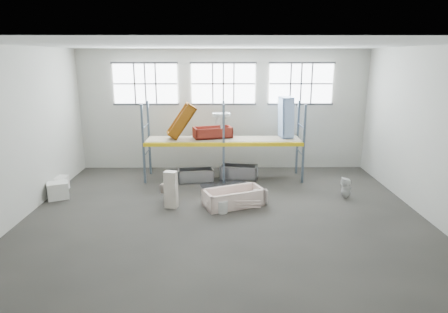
{
  "coord_description": "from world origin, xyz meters",
  "views": [
    {
      "loc": [
        -0.11,
        -11.15,
        4.69
      ],
      "look_at": [
        0.0,
        1.5,
        1.4
      ],
      "focal_mm": 30.96,
      "sensor_mm": 36.0,
      "label": 1
    }
  ],
  "objects_px": {
    "toilet_beige": "(169,191)",
    "steel_tub_left": "(196,175)",
    "bathtub_beige": "(233,197)",
    "blue_tub_upright": "(286,117)",
    "cistern_tall": "(171,190)",
    "rust_tub_flat": "(213,132)",
    "steel_tub_right": "(239,172)",
    "toilet_white": "(346,188)",
    "carton_near": "(58,190)",
    "bucket": "(222,207)"
  },
  "relations": [
    {
      "from": "bathtub_beige",
      "to": "steel_tub_left",
      "type": "xyz_separation_m",
      "value": [
        -1.37,
        2.5,
        -0.03
      ]
    },
    {
      "from": "toilet_white",
      "to": "steel_tub_right",
      "type": "relative_size",
      "value": 0.49
    },
    {
      "from": "bathtub_beige",
      "to": "blue_tub_upright",
      "type": "bearing_deg",
      "value": 33.81
    },
    {
      "from": "toilet_white",
      "to": "steel_tub_left",
      "type": "height_order",
      "value": "toilet_white"
    },
    {
      "from": "steel_tub_left",
      "to": "cistern_tall",
      "type": "bearing_deg",
      "value": -103.04
    },
    {
      "from": "steel_tub_right",
      "to": "blue_tub_upright",
      "type": "bearing_deg",
      "value": 8.34
    },
    {
      "from": "toilet_white",
      "to": "rust_tub_flat",
      "type": "xyz_separation_m",
      "value": [
        -4.59,
        2.36,
        1.47
      ]
    },
    {
      "from": "toilet_beige",
      "to": "cistern_tall",
      "type": "height_order",
      "value": "cistern_tall"
    },
    {
      "from": "blue_tub_upright",
      "to": "carton_near",
      "type": "bearing_deg",
      "value": -163.1
    },
    {
      "from": "bathtub_beige",
      "to": "carton_near",
      "type": "relative_size",
      "value": 2.84
    },
    {
      "from": "toilet_white",
      "to": "bucket",
      "type": "relative_size",
      "value": 1.86
    },
    {
      "from": "steel_tub_right",
      "to": "rust_tub_flat",
      "type": "relative_size",
      "value": 0.98
    },
    {
      "from": "toilet_beige",
      "to": "carton_near",
      "type": "relative_size",
      "value": 1.08
    },
    {
      "from": "bathtub_beige",
      "to": "carton_near",
      "type": "bearing_deg",
      "value": 151.0
    },
    {
      "from": "bathtub_beige",
      "to": "blue_tub_upright",
      "type": "relative_size",
      "value": 1.2
    },
    {
      "from": "bathtub_beige",
      "to": "rust_tub_flat",
      "type": "distance_m",
      "value": 3.51
    },
    {
      "from": "cistern_tall",
      "to": "blue_tub_upright",
      "type": "bearing_deg",
      "value": 52.25
    },
    {
      "from": "bathtub_beige",
      "to": "steel_tub_right",
      "type": "bearing_deg",
      "value": 61.64
    },
    {
      "from": "carton_near",
      "to": "blue_tub_upright",
      "type": "bearing_deg",
      "value": 16.9
    },
    {
      "from": "rust_tub_flat",
      "to": "bucket",
      "type": "distance_m",
      "value": 4.02
    },
    {
      "from": "carton_near",
      "to": "toilet_beige",
      "type": "bearing_deg",
      "value": -5.14
    },
    {
      "from": "steel_tub_left",
      "to": "blue_tub_upright",
      "type": "height_order",
      "value": "blue_tub_upright"
    },
    {
      "from": "cistern_tall",
      "to": "steel_tub_right",
      "type": "height_order",
      "value": "cistern_tall"
    },
    {
      "from": "toilet_white",
      "to": "carton_near",
      "type": "bearing_deg",
      "value": -84.19
    },
    {
      "from": "bathtub_beige",
      "to": "carton_near",
      "type": "height_order",
      "value": "carton_near"
    },
    {
      "from": "bathtub_beige",
      "to": "blue_tub_upright",
      "type": "distance_m",
      "value": 4.36
    },
    {
      "from": "toilet_beige",
      "to": "cistern_tall",
      "type": "distance_m",
      "value": 0.58
    },
    {
      "from": "toilet_white",
      "to": "carton_near",
      "type": "relative_size",
      "value": 1.06
    },
    {
      "from": "blue_tub_upright",
      "to": "rust_tub_flat",
      "type": "bearing_deg",
      "value": -178.2
    },
    {
      "from": "toilet_white",
      "to": "blue_tub_upright",
      "type": "distance_m",
      "value": 3.63
    },
    {
      "from": "bathtub_beige",
      "to": "steel_tub_right",
      "type": "relative_size",
      "value": 1.31
    },
    {
      "from": "steel_tub_right",
      "to": "carton_near",
      "type": "xyz_separation_m",
      "value": [
        -6.26,
        -2.19,
        0.02
      ]
    },
    {
      "from": "rust_tub_flat",
      "to": "carton_near",
      "type": "bearing_deg",
      "value": -155.64
    },
    {
      "from": "toilet_beige",
      "to": "steel_tub_left",
      "type": "distance_m",
      "value": 2.26
    },
    {
      "from": "toilet_white",
      "to": "steel_tub_right",
      "type": "distance_m",
      "value": 4.18
    },
    {
      "from": "rust_tub_flat",
      "to": "steel_tub_right",
      "type": "bearing_deg",
      "value": -9.7
    },
    {
      "from": "toilet_white",
      "to": "steel_tub_left",
      "type": "bearing_deg",
      "value": -103.04
    },
    {
      "from": "cistern_tall",
      "to": "steel_tub_left",
      "type": "xyz_separation_m",
      "value": [
        0.61,
        2.65,
        -0.35
      ]
    },
    {
      "from": "bucket",
      "to": "carton_near",
      "type": "bearing_deg",
      "value": 166.99
    },
    {
      "from": "toilet_beige",
      "to": "bathtub_beige",
      "type": "bearing_deg",
      "value": -178.12
    },
    {
      "from": "toilet_white",
      "to": "steel_tub_right",
      "type": "xyz_separation_m",
      "value": [
        -3.56,
        2.19,
        -0.09
      ]
    },
    {
      "from": "toilet_white",
      "to": "blue_tub_upright",
      "type": "height_order",
      "value": "blue_tub_upright"
    },
    {
      "from": "cistern_tall",
      "to": "bucket",
      "type": "xyz_separation_m",
      "value": [
        1.63,
        -0.43,
        -0.41
      ]
    },
    {
      "from": "toilet_white",
      "to": "steel_tub_right",
      "type": "height_order",
      "value": "toilet_white"
    },
    {
      "from": "cistern_tall",
      "to": "toilet_white",
      "type": "bearing_deg",
      "value": 21.8
    },
    {
      "from": "toilet_beige",
      "to": "steel_tub_right",
      "type": "height_order",
      "value": "toilet_beige"
    },
    {
      "from": "rust_tub_flat",
      "to": "blue_tub_upright",
      "type": "distance_m",
      "value": 2.91
    },
    {
      "from": "bathtub_beige",
      "to": "steel_tub_right",
      "type": "xyz_separation_m",
      "value": [
        0.31,
        2.9,
        -0.01
      ]
    },
    {
      "from": "toilet_beige",
      "to": "steel_tub_left",
      "type": "relative_size",
      "value": 0.53
    },
    {
      "from": "cistern_tall",
      "to": "rust_tub_flat",
      "type": "relative_size",
      "value": 0.82
    }
  ]
}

